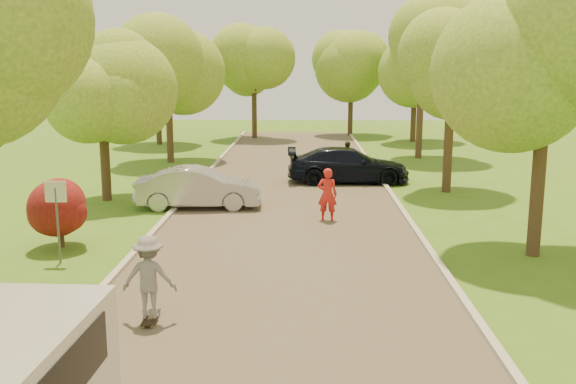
# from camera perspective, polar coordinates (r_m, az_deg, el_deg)

# --- Properties ---
(ground) EXTENTS (100.00, 100.00, 0.00)m
(ground) POSITION_cam_1_polar(r_m,az_deg,el_deg) (12.98, -1.18, -11.79)
(ground) COLOR #446F1A
(ground) RESTS_ON ground
(road) EXTENTS (8.00, 60.00, 0.01)m
(road) POSITION_cam_1_polar(r_m,az_deg,el_deg) (20.58, -0.17, -3.09)
(road) COLOR #4C4438
(road) RESTS_ON ground
(curb_left) EXTENTS (0.18, 60.00, 0.12)m
(curb_left) POSITION_cam_1_polar(r_m,az_deg,el_deg) (21.07, -11.26, -2.82)
(curb_left) COLOR #B2AD9E
(curb_left) RESTS_ON ground
(curb_right) EXTENTS (0.18, 60.00, 0.12)m
(curb_right) POSITION_cam_1_polar(r_m,az_deg,el_deg) (20.85, 11.04, -2.96)
(curb_right) COLOR #B2AD9E
(curb_right) RESTS_ON ground
(street_sign) EXTENTS (0.55, 0.06, 2.17)m
(street_sign) POSITION_cam_1_polar(r_m,az_deg,el_deg) (17.52, -19.89, -1.05)
(street_sign) COLOR #59595E
(street_sign) RESTS_ON ground
(red_shrub) EXTENTS (1.70, 1.70, 1.95)m
(red_shrub) POSITION_cam_1_polar(r_m,az_deg,el_deg) (19.16, -19.59, -1.46)
(red_shrub) COLOR #382619
(red_shrub) RESTS_ON ground
(tree_l_midb) EXTENTS (4.30, 4.20, 6.62)m
(tree_l_midb) POSITION_cam_1_polar(r_m,az_deg,el_deg) (25.06, -15.91, 9.61)
(tree_l_midb) COLOR #382619
(tree_l_midb) RESTS_ON ground
(tree_l_far) EXTENTS (4.92, 4.80, 7.79)m
(tree_l_far) POSITION_cam_1_polar(r_m,az_deg,el_deg) (34.65, -10.34, 11.60)
(tree_l_far) COLOR #382619
(tree_l_far) RESTS_ON ground
(tree_r_mida) EXTENTS (5.13, 5.00, 7.95)m
(tree_r_mida) POSITION_cam_1_polar(r_m,az_deg,el_deg) (18.14, 22.80, 11.80)
(tree_r_mida) COLOR #382619
(tree_r_mida) RESTS_ON ground
(tree_r_midb) EXTENTS (4.51, 4.40, 7.01)m
(tree_r_midb) POSITION_cam_1_polar(r_m,az_deg,el_deg) (26.64, 14.77, 10.36)
(tree_r_midb) COLOR #382619
(tree_r_midb) RESTS_ON ground
(tree_r_far) EXTENTS (5.33, 5.20, 8.34)m
(tree_r_far) POSITION_cam_1_polar(r_m,az_deg,el_deg) (36.57, 12.22, 12.06)
(tree_r_far) COLOR #382619
(tree_r_far) RESTS_ON ground
(tree_bg_a) EXTENTS (5.12, 5.00, 7.72)m
(tree_bg_a) POSITION_cam_1_polar(r_m,az_deg,el_deg) (42.98, -11.33, 11.22)
(tree_bg_a) COLOR #382619
(tree_bg_a) RESTS_ON ground
(tree_bg_b) EXTENTS (5.12, 5.00, 7.95)m
(tree_bg_b) POSITION_cam_1_polar(r_m,az_deg,el_deg) (44.61, 11.56, 11.49)
(tree_bg_b) COLOR #382619
(tree_bg_b) RESTS_ON ground
(tree_bg_c) EXTENTS (4.92, 4.80, 7.33)m
(tree_bg_c) POSITION_cam_1_polar(r_m,az_deg,el_deg) (46.07, -2.78, 11.03)
(tree_bg_c) COLOR #382619
(tree_bg_c) RESTS_ON ground
(tree_bg_d) EXTENTS (5.12, 5.00, 7.72)m
(tree_bg_d) POSITION_cam_1_polar(r_m,az_deg,el_deg) (48.09, 5.92, 11.34)
(tree_bg_d) COLOR #382619
(tree_bg_d) RESTS_ON ground
(silver_sedan) EXTENTS (4.57, 1.79, 1.48)m
(silver_sedan) POSITION_cam_1_polar(r_m,az_deg,el_deg) (23.41, -7.94, 0.38)
(silver_sedan) COLOR #A3A2A7
(silver_sedan) RESTS_ON ground
(dark_sedan) EXTENTS (5.39, 2.28, 1.55)m
(dark_sedan) POSITION_cam_1_polar(r_m,az_deg,el_deg) (28.44, 5.36, 2.39)
(dark_sedan) COLOR black
(dark_sedan) RESTS_ON ground
(longboard) EXTENTS (0.26, 0.87, 0.10)m
(longboard) POSITION_cam_1_polar(r_m,az_deg,el_deg) (13.40, -12.10, -10.86)
(longboard) COLOR black
(longboard) RESTS_ON ground
(skateboarder) EXTENTS (1.10, 0.65, 1.68)m
(skateboarder) POSITION_cam_1_polar(r_m,az_deg,el_deg) (13.11, -12.25, -7.38)
(skateboarder) COLOR slate
(skateboarder) RESTS_ON longboard
(person_striped) EXTENTS (0.70, 0.51, 1.78)m
(person_striped) POSITION_cam_1_polar(r_m,az_deg,el_deg) (21.23, 3.52, -0.23)
(person_striped) COLOR red
(person_striped) RESTS_ON ground
(person_olive) EXTENTS (0.84, 0.72, 1.51)m
(person_olive) POSITION_cam_1_polar(r_m,az_deg,el_deg) (31.18, 5.23, 3.12)
(person_olive) COLOR #2B2D1B
(person_olive) RESTS_ON ground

